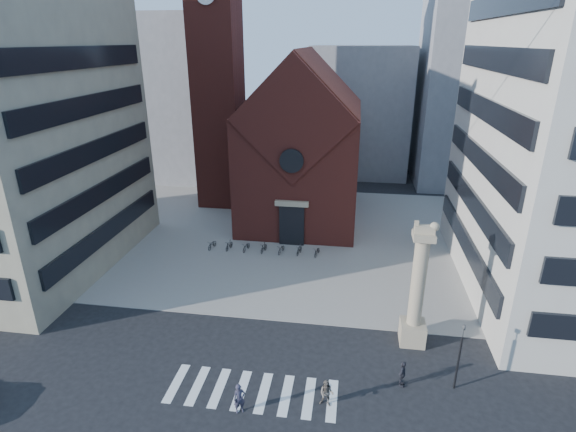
% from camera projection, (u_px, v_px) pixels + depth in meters
% --- Properties ---
extents(ground, '(120.00, 120.00, 0.00)m').
position_uv_depth(ground, '(254.00, 356.00, 28.47)').
color(ground, black).
rests_on(ground, ground).
extents(piazza, '(46.00, 30.00, 0.05)m').
position_uv_depth(piazza, '(295.00, 236.00, 45.94)').
color(piazza, gray).
rests_on(piazza, ground).
extents(zebra_crossing, '(10.20, 3.20, 0.01)m').
position_uv_depth(zebra_crossing, '(252.00, 391.00, 25.63)').
color(zebra_crossing, white).
rests_on(zebra_crossing, ground).
extents(church, '(12.00, 16.65, 18.00)m').
position_uv_depth(church, '(302.00, 146.00, 48.59)').
color(church, maroon).
rests_on(church, ground).
extents(campanile, '(5.50, 5.50, 31.20)m').
position_uv_depth(campanile, '(217.00, 69.00, 49.85)').
color(campanile, maroon).
rests_on(campanile, ground).
extents(bg_block_left, '(16.00, 14.00, 22.00)m').
position_uv_depth(bg_block_left, '(176.00, 98.00, 64.01)').
color(bg_block_left, gray).
rests_on(bg_block_left, ground).
extents(bg_block_mid, '(14.00, 12.00, 18.00)m').
position_uv_depth(bg_block_mid, '(359.00, 111.00, 65.76)').
color(bg_block_mid, gray).
rests_on(bg_block_mid, ground).
extents(bg_block_right, '(16.00, 14.00, 24.00)m').
position_uv_depth(bg_block_right, '(482.00, 94.00, 59.70)').
color(bg_block_right, gray).
rests_on(bg_block_right, ground).
extents(lion_column, '(1.63, 1.60, 8.68)m').
position_uv_depth(lion_column, '(417.00, 297.00, 28.58)').
color(lion_column, tan).
rests_on(lion_column, ground).
extents(traffic_light, '(0.13, 0.16, 4.30)m').
position_uv_depth(traffic_light, '(459.00, 356.00, 25.06)').
color(traffic_light, black).
rests_on(traffic_light, ground).
extents(pedestrian_0, '(0.76, 0.68, 1.76)m').
position_uv_depth(pedestrian_0, '(239.00, 399.00, 23.94)').
color(pedestrian_0, '#2D2B3C').
rests_on(pedestrian_0, ground).
extents(pedestrian_1, '(0.88, 0.74, 1.63)m').
position_uv_depth(pedestrian_1, '(327.00, 393.00, 24.39)').
color(pedestrian_1, '#5F554C').
rests_on(pedestrian_1, ground).
extents(pedestrian_2, '(0.69, 1.05, 1.65)m').
position_uv_depth(pedestrian_2, '(402.00, 374.00, 25.79)').
color(pedestrian_2, '#25252D').
rests_on(pedestrian_2, ground).
extents(scooter_0, '(0.81, 1.61, 0.81)m').
position_uv_depth(scooter_0, '(212.00, 244.00, 42.97)').
color(scooter_0, black).
rests_on(scooter_0, piazza).
extents(scooter_1, '(0.69, 1.54, 0.90)m').
position_uv_depth(scooter_1, '(229.00, 245.00, 42.73)').
color(scooter_1, black).
rests_on(scooter_1, piazza).
extents(scooter_2, '(0.81, 1.61, 0.81)m').
position_uv_depth(scooter_2, '(246.00, 247.00, 42.51)').
color(scooter_2, black).
rests_on(scooter_2, piazza).
extents(scooter_3, '(0.69, 1.54, 0.90)m').
position_uv_depth(scooter_3, '(264.00, 247.00, 42.26)').
color(scooter_3, black).
rests_on(scooter_3, piazza).
extents(scooter_4, '(0.81, 1.61, 0.81)m').
position_uv_depth(scooter_4, '(281.00, 249.00, 42.05)').
color(scooter_4, black).
rests_on(scooter_4, piazza).
extents(scooter_5, '(0.69, 1.54, 0.90)m').
position_uv_depth(scooter_5, '(299.00, 250.00, 41.80)').
color(scooter_5, black).
rests_on(scooter_5, piazza).
extents(scooter_6, '(0.81, 1.61, 0.81)m').
position_uv_depth(scooter_6, '(317.00, 251.00, 41.58)').
color(scooter_6, black).
rests_on(scooter_6, piazza).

